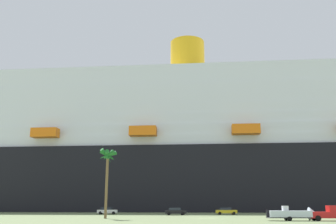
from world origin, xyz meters
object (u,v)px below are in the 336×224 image
cruise_ship (280,152)px  parked_car_black_coupe (175,211)px  small_boat_on_trailer (295,214)px  parked_car_yellow_taxi (226,211)px  pickup_truck (330,214)px  parked_car_white_van (107,211)px  palm_tree (107,161)px

cruise_ship → parked_car_black_coupe: size_ratio=53.05×
small_boat_on_trailer → parked_car_yellow_taxi: small_boat_on_trailer is taller
pickup_truck → parked_car_black_coupe: 34.79m
pickup_truck → parked_car_white_van: size_ratio=1.17×
parked_car_black_coupe → small_boat_on_trailer: bearing=-49.0°
small_boat_on_trailer → parked_car_yellow_taxi: size_ratio=1.72×
small_boat_on_trailer → palm_tree: palm_tree is taller
pickup_truck → parked_car_black_coupe: size_ratio=1.18×
small_boat_on_trailer → parked_car_white_van: bearing=142.7°
palm_tree → small_boat_on_trailer: bearing=-8.0°
cruise_ship → pickup_truck: bearing=-93.6°
cruise_ship → parked_car_black_coupe: 55.06m
palm_tree → parked_car_white_van: bearing=106.2°
parked_car_black_coupe → parked_car_yellow_taxi: 12.13m
parked_car_yellow_taxi → parked_car_white_van: size_ratio=1.00×
pickup_truck → small_boat_on_trailer: bearing=-176.5°
cruise_ship → small_boat_on_trailer: 69.34m
pickup_truck → cruise_ship: bearing=86.4°
pickup_truck → palm_tree: palm_tree is taller
cruise_ship → palm_tree: size_ratio=21.46×
parked_car_yellow_taxi → parked_car_white_van: 27.77m
pickup_truck → palm_tree: size_ratio=0.48×
parked_car_white_van → palm_tree: bearing=-73.8°
parked_car_black_coupe → parked_car_yellow_taxi: (10.99, 5.13, 0.00)m
parked_car_yellow_taxi → parked_car_white_van: bearing=-179.2°
cruise_ship → parked_car_black_coupe: (-29.89, -42.56, -18.08)m
parked_car_yellow_taxi → parked_car_white_van: same height
palm_tree → parked_car_black_coupe: (9.73, 19.48, -8.97)m
parked_car_yellow_taxi → cruise_ship: bearing=63.2°
pickup_truck → parked_car_white_van: pickup_truck is taller
small_boat_on_trailer → cruise_ship: bearing=82.1°
pickup_truck → parked_car_white_van: 50.99m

